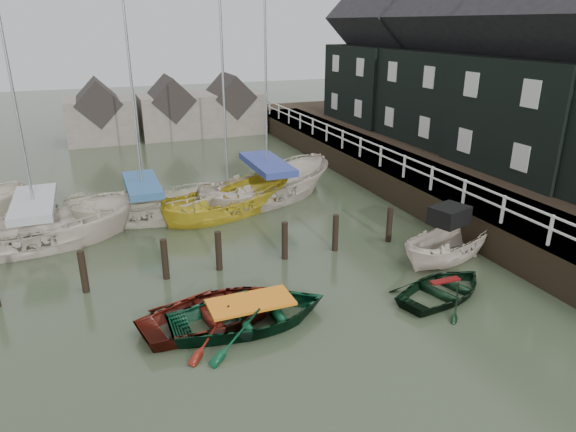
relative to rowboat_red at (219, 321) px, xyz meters
name	(u,v)px	position (x,y,z in m)	size (l,w,h in m)	color
ground	(283,305)	(2.02, 0.19, 0.00)	(120.00, 120.00, 0.00)	#2E3622
pier	(384,169)	(11.50, 10.19, 0.71)	(3.04, 32.00, 2.70)	black
land_strip	(467,172)	(17.02, 10.19, 0.00)	(14.00, 38.00, 1.50)	black
quay_houses	(498,70)	(17.02, 8.85, 5.68)	(6.52, 28.14, 10.01)	black
mooring_pilings	(221,256)	(0.91, 3.19, 0.50)	(13.72, 0.22, 1.80)	black
far_sheds	(169,111)	(2.86, 26.19, 1.86)	(14.00, 4.08, 4.39)	#665B51
rowboat_red	(219,321)	(0.00, 0.00, 0.00)	(3.17, 4.44, 0.92)	#54130C
rowboat_green	(251,324)	(0.82, -0.45, 0.00)	(3.24, 4.54, 0.94)	#08311B
rowboat_dkgreen	(443,295)	(6.88, -1.09, 0.00)	(2.48, 3.47, 0.72)	black
motorboat	(448,254)	(8.82, 1.22, 0.09)	(4.90, 3.05, 2.73)	beige
sailboat_a	(41,243)	(-5.02, 7.75, 0.06)	(7.52, 3.48, 10.44)	beige
sailboat_b	(146,217)	(-0.96, 9.11, 0.06)	(7.08, 4.08, 11.32)	beige
sailboat_c	(229,212)	(2.62, 8.64, 0.01)	(7.03, 4.47, 11.22)	gold
sailboat_d	(268,198)	(4.82, 9.69, 0.06)	(8.16, 5.48, 13.02)	beige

